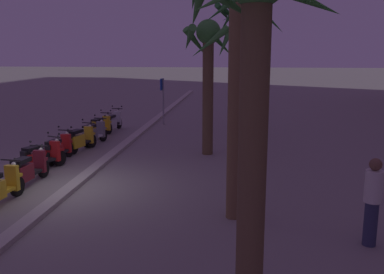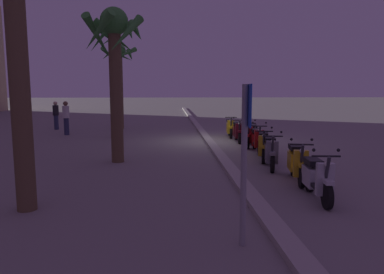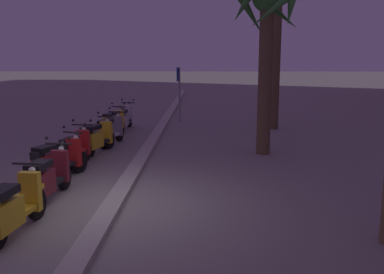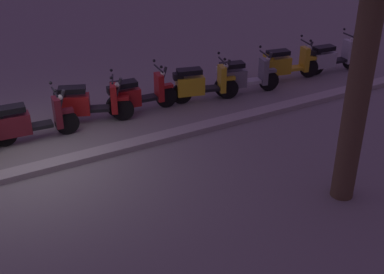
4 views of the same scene
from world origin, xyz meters
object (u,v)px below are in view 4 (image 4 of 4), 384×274
(scooter_yellow_last_in_row, at_px, (286,64))
(scooter_yellow_gap_after_mid, at_px, (200,84))
(scooter_silver_tail_end, at_px, (331,57))
(scooter_grey_mid_front, at_px, (242,77))
(scooter_red_mid_rear, at_px, (87,103))
(scooter_maroon_second_in_line, at_px, (28,121))
(scooter_red_lead_nearest, at_px, (136,95))

(scooter_yellow_last_in_row, relative_size, scooter_yellow_gap_after_mid, 1.01)
(scooter_silver_tail_end, distance_m, scooter_grey_mid_front, 3.12)
(scooter_grey_mid_front, distance_m, scooter_red_mid_rear, 4.04)
(scooter_red_mid_rear, relative_size, scooter_maroon_second_in_line, 0.94)
(scooter_grey_mid_front, relative_size, scooter_red_mid_rear, 1.02)
(scooter_yellow_gap_after_mid, distance_m, scooter_maroon_second_in_line, 4.22)
(scooter_silver_tail_end, bearing_deg, scooter_yellow_gap_after_mid, 0.12)
(scooter_yellow_gap_after_mid, xyz_separation_m, scooter_red_lead_nearest, (1.63, -0.17, -0.02))
(scooter_grey_mid_front, relative_size, scooter_maroon_second_in_line, 0.96)
(scooter_silver_tail_end, height_order, scooter_red_mid_rear, same)
(scooter_silver_tail_end, distance_m, scooter_red_lead_nearest, 5.95)
(scooter_grey_mid_front, xyz_separation_m, scooter_red_mid_rear, (4.02, -0.32, 0.00))
(scooter_silver_tail_end, xyz_separation_m, scooter_yellow_gap_after_mid, (4.31, 0.01, 0.03))
(scooter_red_lead_nearest, bearing_deg, scooter_yellow_last_in_row, 179.48)
(scooter_yellow_last_in_row, xyz_separation_m, scooter_red_lead_nearest, (4.42, -0.04, -0.02))
(scooter_yellow_last_in_row, relative_size, scooter_grey_mid_front, 0.98)
(scooter_yellow_gap_after_mid, bearing_deg, scooter_red_lead_nearest, -5.95)
(scooter_maroon_second_in_line, bearing_deg, scooter_yellow_last_in_row, -178.33)
(scooter_yellow_gap_after_mid, height_order, scooter_red_mid_rear, same)
(scooter_yellow_last_in_row, height_order, scooter_maroon_second_in_line, same)
(scooter_silver_tail_end, xyz_separation_m, scooter_maroon_second_in_line, (8.53, 0.08, 0.02))
(scooter_silver_tail_end, relative_size, scooter_grey_mid_front, 0.99)
(scooter_yellow_last_in_row, height_order, scooter_grey_mid_front, same)
(scooter_red_mid_rear, bearing_deg, scooter_grey_mid_front, 175.47)
(scooter_yellow_gap_after_mid, distance_m, scooter_red_mid_rear, 2.84)
(scooter_red_lead_nearest, bearing_deg, scooter_maroon_second_in_line, 5.41)
(scooter_maroon_second_in_line, bearing_deg, scooter_red_lead_nearest, -174.59)
(scooter_yellow_gap_after_mid, xyz_separation_m, scooter_red_mid_rear, (2.83, -0.22, -0.00))
(scooter_yellow_last_in_row, bearing_deg, scooter_red_mid_rear, -0.93)
(scooter_silver_tail_end, height_order, scooter_maroon_second_in_line, same)
(scooter_maroon_second_in_line, bearing_deg, scooter_silver_tail_end, -179.44)
(scooter_yellow_last_in_row, xyz_separation_m, scooter_maroon_second_in_line, (7.01, 0.20, -0.01))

